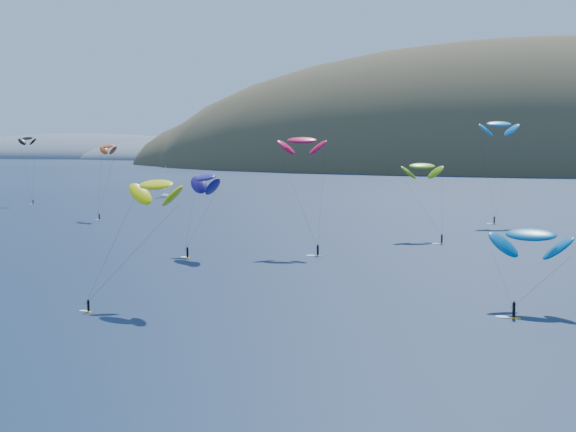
{
  "coord_description": "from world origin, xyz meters",
  "views": [
    {
      "loc": [
        28.11,
        -47.37,
        22.2
      ],
      "look_at": [
        -12.37,
        80.0,
        9.0
      ],
      "focal_mm": 50.0,
      "sensor_mm": 36.0,
      "label": 1
    }
  ],
  "objects": [
    {
      "name": "kitesurfer_10",
      "position": [
        -32.85,
        92.69,
        14.57
      ],
      "size": [
        10.93,
        13.29,
        17.56
      ],
      "rotation": [
        0.0,
        0.0,
        -0.8
      ],
      "color": "#F7AB1B",
      "rests_on": "ground"
    },
    {
      "name": "kitesurfer_4",
      "position": [
        16.99,
        168.08,
        25.51
      ],
      "size": [
        11.1,
        9.48,
        28.37
      ],
      "rotation": [
        0.0,
        0.0,
        0.4
      ],
      "color": "#F7AB1B",
      "rests_on": "ground"
    },
    {
      "name": "kitesurfer_1",
      "position": [
        -85.89,
        148.17,
        19.63
      ],
      "size": [
        8.15,
        11.85,
        21.76
      ],
      "rotation": [
        0.0,
        0.0,
        -0.55
      ],
      "color": "#F7AB1B",
      "rests_on": "ground"
    },
    {
      "name": "kitesurfer_5",
      "position": [
        26.9,
        61.0,
        9.49
      ],
      "size": [
        11.0,
        11.79,
        12.36
      ],
      "rotation": [
        0.0,
        0.0,
        -0.22
      ],
      "color": "#F7AB1B",
      "rests_on": "ground"
    },
    {
      "name": "island",
      "position": [
        39.4,
        562.36,
        -10.74
      ],
      "size": [
        730.0,
        300.0,
        210.0
      ],
      "color": "#3D3526",
      "rests_on": "ground"
    },
    {
      "name": "kitesurfer_12",
      "position": [
        -135.45,
        181.11,
        21.69
      ],
      "size": [
        8.08,
        5.64,
        23.79
      ],
      "rotation": [
        0.0,
        0.0,
        -0.21
      ],
      "color": "#F7AB1B",
      "rests_on": "ground"
    },
    {
      "name": "sailboat",
      "position": [
        -105.35,
        221.7,
        0.96
      ],
      "size": [
        9.82,
        9.04,
        11.72
      ],
      "rotation": [
        0.0,
        0.0,
        0.37
      ],
      "color": "silver",
      "rests_on": "ground"
    },
    {
      "name": "kitesurfer_3",
      "position": [
        2.76,
        130.41,
        15.77
      ],
      "size": [
        11.61,
        14.79,
        18.36
      ],
      "rotation": [
        0.0,
        0.0,
        0.48
      ],
      "color": "#F7AB1B",
      "rests_on": "ground"
    },
    {
      "name": "kitesurfer_2",
      "position": [
        -21.47,
        49.89,
        15.79
      ],
      "size": [
        10.66,
        13.58,
        18.37
      ],
      "rotation": [
        0.0,
        0.0,
        -0.37
      ],
      "color": "#F7AB1B",
      "rests_on": "ground"
    },
    {
      "name": "kitesurfer_9",
      "position": [
        -16.85,
        103.15,
        21.49
      ],
      "size": [
        10.96,
        10.54,
        24.07
      ],
      "rotation": [
        0.0,
        0.0,
        0.2
      ],
      "color": "#F7AB1B",
      "rests_on": "ground"
    },
    {
      "name": "headland",
      "position": [
        -445.26,
        750.08,
        -3.36
      ],
      "size": [
        460.0,
        250.0,
        60.0
      ],
      "color": "slate",
      "rests_on": "ground"
    }
  ]
}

